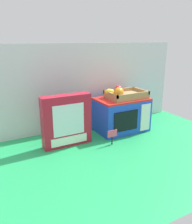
% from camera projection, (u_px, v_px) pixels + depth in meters
% --- Properties ---
extents(ground_plane, '(1.70, 1.70, 0.00)m').
position_uv_depth(ground_plane, '(98.00, 136.00, 1.66)').
color(ground_plane, '#219E54').
rests_on(ground_plane, ground).
extents(display_back_panel, '(1.61, 0.03, 0.64)m').
position_uv_depth(display_back_panel, '(83.00, 86.00, 1.76)').
color(display_back_panel, silver).
rests_on(display_back_panel, ground).
extents(toy_microwave, '(0.37, 0.25, 0.25)m').
position_uv_depth(toy_microwave, '(121.00, 114.00, 1.73)').
color(toy_microwave, blue).
rests_on(toy_microwave, ground).
extents(food_groups_crate, '(0.30, 0.19, 0.10)m').
position_uv_depth(food_groups_crate, '(124.00, 94.00, 1.69)').
color(food_groups_crate, '#A37F51').
rests_on(food_groups_crate, toy_microwave).
extents(cookie_set_box, '(0.32, 0.08, 0.33)m').
position_uv_depth(cookie_set_box, '(67.00, 121.00, 1.47)').
color(cookie_set_box, '#B2192D').
rests_on(cookie_set_box, ground).
extents(price_sign, '(0.07, 0.01, 0.10)m').
position_uv_depth(price_sign, '(112.00, 135.00, 1.50)').
color(price_sign, black).
rests_on(price_sign, ground).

